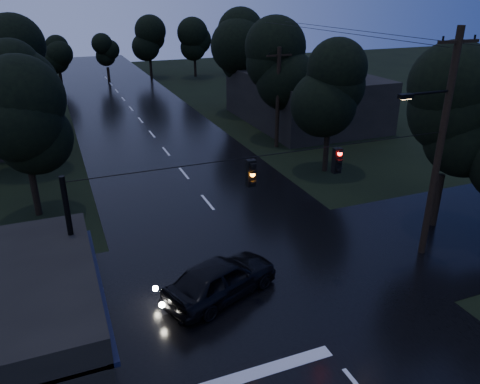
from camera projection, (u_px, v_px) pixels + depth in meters
main_road at (166, 152)px, 35.38m from camera, size 12.00×120.00×0.02m
cross_street at (266, 275)px, 20.05m from camera, size 60.00×9.00×0.02m
building_far_right at (304, 98)px, 42.72m from camera, size 10.00×14.00×4.40m
utility_pole_main at (439, 144)px, 19.66m from camera, size 3.50×0.30×10.00m
utility_pole_far at (278, 97)px, 34.99m from camera, size 2.00×0.30×7.50m
anchor_pole_left at (75, 261)px, 15.43m from camera, size 0.18×0.18×6.00m
span_signals at (295, 166)px, 17.31m from camera, size 15.00×0.37×1.12m
tree_corner_near at (453, 111)px, 21.97m from camera, size 4.48×4.48×9.44m
tree_left_a at (21, 120)px, 23.40m from camera, size 3.92×3.92×8.26m
tree_left_b at (13, 86)px, 29.85m from camera, size 4.20×4.20×8.85m
tree_left_c at (9, 60)px, 38.01m from camera, size 4.48×4.48×9.44m
tree_right_a at (331, 87)px, 29.43m from camera, size 4.20×4.20×8.85m
tree_right_b at (282, 64)px, 36.30m from camera, size 4.48×4.48×9.44m
tree_right_c at (241, 45)px, 44.88m from camera, size 4.76×4.76×10.03m
car at (221, 278)px, 18.33m from camera, size 5.30×3.68×1.67m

